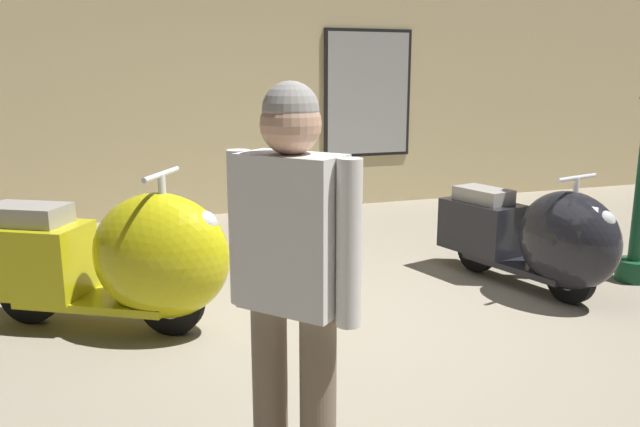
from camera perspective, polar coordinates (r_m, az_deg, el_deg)
name	(u,v)px	position (r m, az deg, el deg)	size (l,w,h in m)	color
ground_plane	(385,327)	(4.41, 5.89, -10.22)	(60.00, 60.00, 0.00)	gray
showroom_back_wall	(250,69)	(7.89, -6.35, 12.91)	(18.00, 0.24, 3.52)	#CCB784
scooter_0	(120,259)	(4.39, -17.64, -3.95)	(1.81, 1.33, 1.10)	black
scooter_1	(539,237)	(5.24, 19.22, -2.05)	(0.84, 1.66, 0.97)	black
visitor_0	(292,273)	(2.38, -2.52, -5.38)	(0.42, 0.45, 1.68)	black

